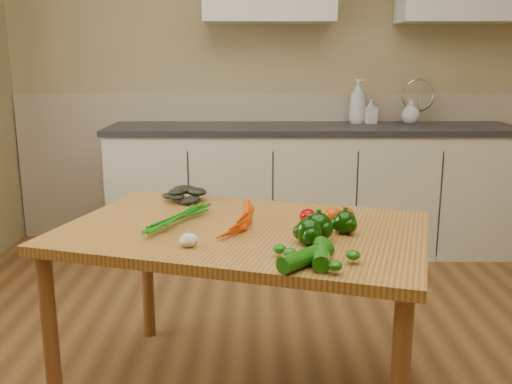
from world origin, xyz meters
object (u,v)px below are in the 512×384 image
object	(u,v)px
garlic_bulb	(189,240)
pepper_a	(318,226)
carrot_bunch	(221,219)
soap_bottle_a	(358,101)
soap_bottle_c	(411,112)
pepper_c	(309,232)
zucchini_b	(306,257)
tomato_c	(345,215)
table	(243,247)
leafy_greens	(183,191)
tomato_b	(332,215)
zucchini_a	(321,254)
soap_bottle_b	(370,111)
pepper_b	(345,222)
tomato_a	(308,217)

from	to	relation	value
garlic_bulb	pepper_a	distance (m)	0.46
carrot_bunch	pepper_a	bearing A→B (deg)	-6.03
soap_bottle_a	soap_bottle_c	xyz separation A→B (m)	(0.39, -0.01, -0.07)
pepper_c	carrot_bunch	bearing A→B (deg)	146.93
garlic_bulb	zucchini_b	xyz separation A→B (m)	(0.39, -0.18, 0.00)
carrot_bunch	tomato_c	bearing A→B (deg)	24.32
table	leafy_greens	bearing A→B (deg)	142.04
garlic_bulb	tomato_b	bearing A→B (deg)	28.97
garlic_bulb	zucchini_b	world-z (taller)	zucchini_b
leafy_greens	zucchini_a	size ratio (longest dim) A/B	0.97
pepper_c	zucchini_a	bearing A→B (deg)	-82.88
table	soap_bottle_b	bearing A→B (deg)	83.50
zucchini_a	tomato_c	bearing A→B (deg)	71.98
soap_bottle_a	table	bearing A→B (deg)	-149.89
soap_bottle_c	carrot_bunch	distance (m)	2.40
tomato_c	pepper_b	bearing A→B (deg)	-99.75
tomato_a	leafy_greens	bearing A→B (deg)	146.41
garlic_bulb	soap_bottle_b	bearing A→B (deg)	64.86
soap_bottle_b	pepper_b	xyz separation A→B (m)	(-0.50, -2.11, -0.22)
soap_bottle_c	soap_bottle_b	bearing A→B (deg)	-37.32
soap_bottle_a	tomato_a	world-z (taller)	soap_bottle_a
carrot_bunch	tomato_a	size ratio (longest dim) A/B	3.86
table	pepper_a	world-z (taller)	pepper_a
soap_bottle_a	garlic_bulb	world-z (taller)	soap_bottle_a
tomato_a	pepper_b	bearing A→B (deg)	-44.73
table	tomato_a	distance (m)	0.28
soap_bottle_b	pepper_a	xyz separation A→B (m)	(-0.61, -2.18, -0.21)
soap_bottle_b	zucchini_a	xyz separation A→B (m)	(-0.62, -2.41, -0.23)
table	pepper_a	size ratio (longest dim) A/B	16.14
pepper_c	soap_bottle_c	bearing A→B (deg)	67.27
pepper_b	tomato_b	xyz separation A→B (m)	(-0.03, 0.14, -0.01)
table	soap_bottle_c	world-z (taller)	soap_bottle_c
tomato_a	tomato_c	size ratio (longest dim) A/B	0.95
leafy_greens	pepper_b	size ratio (longest dim) A/B	2.27
soap_bottle_a	pepper_b	world-z (taller)	soap_bottle_a
tomato_b	pepper_a	bearing A→B (deg)	-109.85
soap_bottle_a	pepper_c	bearing A→B (deg)	-142.67
table	tomato_c	distance (m)	0.42
pepper_a	pepper_c	bearing A→B (deg)	-124.39
pepper_a	tomato_c	world-z (taller)	pepper_a
table	carrot_bunch	distance (m)	0.14
pepper_a	pepper_b	bearing A→B (deg)	33.95
garlic_bulb	tomato_a	world-z (taller)	tomato_a
table	pepper_a	xyz separation A→B (m)	(0.27, -0.15, 0.13)
pepper_b	zucchini_b	xyz separation A→B (m)	(-0.17, -0.33, -0.02)
garlic_bulb	pepper_c	size ratio (longest dim) A/B	0.62
table	garlic_bulb	size ratio (longest dim) A/B	27.11
tomato_c	zucchini_b	size ratio (longest dim) A/B	0.31
tomato_a	zucchini_b	distance (m)	0.46
tomato_b	tomato_a	bearing A→B (deg)	-169.30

